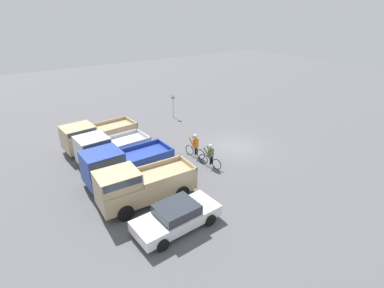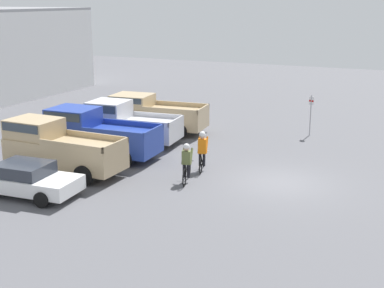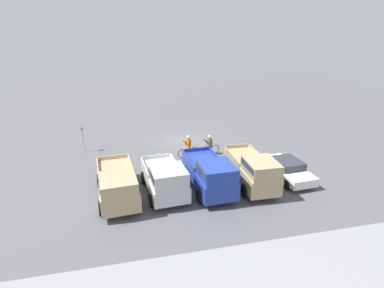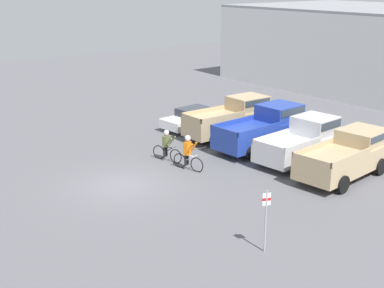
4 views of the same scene
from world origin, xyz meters
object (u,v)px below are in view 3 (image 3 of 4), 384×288
Objects in this scene: pickup_truck_1 at (210,173)px; fire_lane_sign at (83,135)px; sedan_0 at (287,169)px; pickup_truck_0 at (253,169)px; pickup_truck_3 at (117,184)px; cyclist_1 at (209,145)px; cyclist_0 at (188,146)px; pickup_truck_2 at (165,178)px.

pickup_truck_1 reaches higher than fire_lane_sign.
sedan_0 is 2.93m from pickup_truck_0.
pickup_truck_3 is (11.16, 0.48, 0.44)m from sedan_0.
pickup_truck_1 is at bearing 74.51° from cyclist_1.
fire_lane_sign is at bearing -19.93° from cyclist_0.
pickup_truck_2 is 2.71× the size of cyclist_1.
pickup_truck_0 is 5.81m from cyclist_1.
pickup_truck_0 is at bearing 178.45° from pickup_truck_1.
sedan_0 is at bearing 139.07° from cyclist_0.
pickup_truck_3 is (8.35, -0.15, -0.09)m from pickup_truck_0.
pickup_truck_1 is 11.96m from fire_lane_sign.
pickup_truck_1 is 1.11× the size of pickup_truck_2.
cyclist_1 is at bearing -77.84° from pickup_truck_0.
pickup_truck_0 reaches higher than pickup_truck_3.
fire_lane_sign is (13.97, -7.97, 0.73)m from sedan_0.
fire_lane_sign is (2.81, -8.45, 0.29)m from pickup_truck_3.
cyclist_1 is at bearing 163.56° from fire_lane_sign.
pickup_truck_2 is (8.36, 0.51, 0.47)m from sedan_0.
pickup_truck_0 reaches higher than cyclist_1.
pickup_truck_0 is (2.81, 0.63, 0.53)m from sedan_0.
pickup_truck_2 reaches higher than pickup_truck_3.
pickup_truck_1 is at bearing 5.69° from sedan_0.
fire_lane_sign is at bearing -29.72° from sedan_0.
sedan_0 is 5.63m from pickup_truck_1.
pickup_truck_3 reaches higher than cyclist_0.
fire_lane_sign reaches higher than cyclist_1.
pickup_truck_0 is 2.77m from pickup_truck_1.
pickup_truck_1 is (2.77, -0.07, -0.01)m from pickup_truck_0.
pickup_truck_2 is at bearing -0.91° from pickup_truck_1.
cyclist_1 is at bearing -51.36° from sedan_0.
pickup_truck_2 reaches higher than cyclist_1.
cyclist_0 is at bearing -62.28° from pickup_truck_0.
sedan_0 is 6.46m from cyclist_1.
pickup_truck_1 is at bearing 179.21° from pickup_truck_3.
fire_lane_sign is (8.39, -8.53, 0.21)m from pickup_truck_1.
pickup_truck_0 is 8.36m from pickup_truck_3.
cyclist_0 is at bearing -134.56° from pickup_truck_3.
pickup_truck_0 is at bearing 117.72° from cyclist_0.
pickup_truck_3 is (2.80, -0.03, -0.03)m from pickup_truck_2.
cyclist_0 is (-5.40, -5.48, -0.17)m from pickup_truck_3.
sedan_0 is 0.80× the size of pickup_truck_3.
pickup_truck_0 is 1.09× the size of pickup_truck_2.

